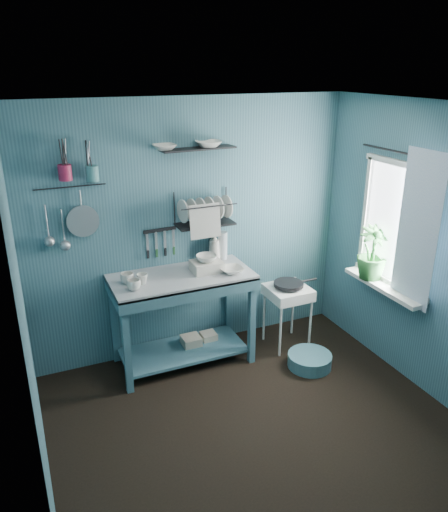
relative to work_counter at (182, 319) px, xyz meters
name	(u,v)px	position (x,y,z in m)	size (l,w,h in m)	color
floor	(261,431)	(0.23, -1.21, -0.47)	(3.20, 3.20, 0.00)	black
ceiling	(271,108)	(0.23, -1.21, 2.03)	(3.20, 3.20, 0.00)	silver
wall_back	(193,230)	(0.23, 0.29, 0.78)	(3.20, 3.20, 0.00)	#325967
wall_front	(420,416)	(0.23, -2.71, 0.78)	(3.20, 3.20, 0.00)	#325967
wall_left	(27,335)	(-1.37, -1.21, 0.78)	(3.00, 3.00, 0.00)	#325967
wall_right	(435,257)	(1.83, -1.21, 0.78)	(3.00, 3.00, 0.00)	#325967
work_counter	(182,319)	(0.00, 0.00, 0.00)	(1.31, 0.66, 0.93)	#335C6B
mug_left	(134,285)	(-0.48, -0.16, 0.51)	(0.12, 0.12, 0.10)	beige
mug_mid	(142,279)	(-0.38, -0.06, 0.51)	(0.10, 0.10, 0.09)	beige
mug_right	(127,278)	(-0.50, 0.00, 0.51)	(0.12, 0.12, 0.10)	beige
wash_tub	(207,266)	(0.25, -0.02, 0.52)	(0.28, 0.22, 0.10)	beige
tub_bowl	(207,258)	(0.25, -0.02, 0.60)	(0.20, 0.20, 0.06)	beige
soap_bottle	(214,246)	(0.42, 0.20, 0.62)	(0.12, 0.12, 0.30)	beige
water_bottle	(223,245)	(0.52, 0.22, 0.61)	(0.09, 0.09, 0.28)	silver
counter_bowl	(232,270)	(0.45, -0.15, 0.49)	(0.22, 0.22, 0.05)	beige
hotplate_stand	(287,316)	(1.09, -0.13, -0.14)	(0.41, 0.41, 0.65)	silver
frying_pan	(289,284)	(1.09, -0.13, 0.22)	(0.30, 0.30, 0.04)	black
knife_strip	(160,230)	(-0.11, 0.26, 0.84)	(0.32, 0.02, 0.03)	black
dish_rack	(205,209)	(0.31, 0.16, 1.02)	(0.55, 0.24, 0.32)	black
upper_shelf	(198,149)	(0.26, 0.19, 1.58)	(0.70, 0.18, 0.01)	black
shelf_bowl_left	(165,153)	(-0.05, 0.19, 1.56)	(0.21, 0.21, 0.05)	beige
shelf_bowl_right	(208,141)	(0.36, 0.19, 1.64)	(0.23, 0.23, 0.06)	beige
utensil_cup_magenta	(65,173)	(-0.90, 0.21, 1.45)	(0.11, 0.11, 0.13)	#9C1C41
utensil_cup_teal	(92,173)	(-0.69, 0.21, 1.43)	(0.11, 0.11, 0.13)	#3B767B
colander	(83,221)	(-0.80, 0.24, 1.01)	(0.28, 0.28, 0.03)	#A5A7AD
ladle_outer	(47,222)	(-1.09, 0.25, 1.04)	(0.01, 0.01, 0.30)	#A5A7AD
ladle_inner	(63,226)	(-0.97, 0.25, 0.99)	(0.01, 0.01, 0.30)	#A5A7AD
hook_rail	(70,187)	(-0.87, 0.26, 1.32)	(0.01, 0.01, 0.60)	black
window_glass	(398,225)	(1.81, -0.76, 0.93)	(1.10, 1.10, 0.00)	white
windowsill	(383,287)	(1.73, -0.76, 0.34)	(0.16, 0.95, 0.04)	silver
curtain	(418,230)	(1.75, -1.06, 0.98)	(1.35, 1.35, 0.00)	white
curtain_rod	(403,153)	(1.77, -0.76, 1.58)	(0.02, 0.02, 1.05)	black
potted_plant	(372,253)	(1.72, -0.58, 0.62)	(0.29, 0.29, 0.52)	#29672E
storage_tin_large	(191,346)	(0.10, 0.05, -0.36)	(0.18, 0.18, 0.22)	tan
storage_tin_small	(209,342)	(0.30, 0.08, -0.37)	(0.15, 0.15, 0.20)	tan
floor_basin	(310,360)	(1.09, -0.58, -0.40)	(0.43, 0.43, 0.13)	#417481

